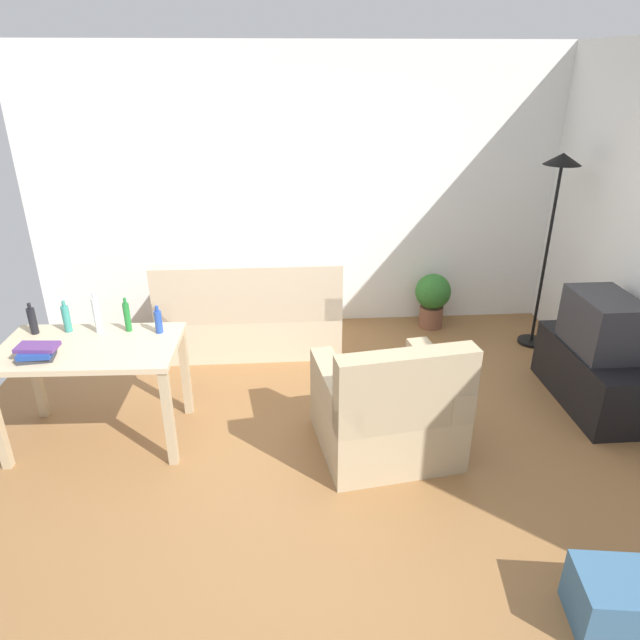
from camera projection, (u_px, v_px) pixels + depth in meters
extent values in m
cube|color=olive|center=(311.00, 444.00, 4.09)|extent=(5.20, 4.40, 0.02)
cube|color=white|center=(297.00, 193.00, 5.52)|extent=(5.20, 0.10, 2.70)
cube|color=beige|center=(252.00, 324.00, 5.47)|extent=(1.66, 0.84, 0.40)
cube|color=#C0AD91|center=(248.00, 293.00, 4.97)|extent=(1.66, 0.16, 0.52)
cube|color=#C8B597|center=(329.00, 292.00, 5.39)|extent=(0.16, 0.84, 0.22)
cube|color=#C8B597|center=(170.00, 297.00, 5.29)|extent=(0.16, 0.84, 0.22)
cube|color=black|center=(590.00, 376.00, 4.49)|extent=(0.44, 1.10, 0.48)
cube|color=#2D2D33|center=(602.00, 323.00, 4.30)|extent=(0.40, 0.60, 0.44)
cube|color=black|center=(628.00, 323.00, 4.32)|extent=(0.01, 0.52, 0.36)
cylinder|color=black|center=(531.00, 341.00, 5.55)|extent=(0.26, 0.26, 0.03)
cylinder|color=black|center=(546.00, 258.00, 5.19)|extent=(0.03, 0.03, 1.68)
cone|color=black|center=(563.00, 159.00, 4.82)|extent=(0.32, 0.32, 0.10)
cube|color=#C6B28E|center=(89.00, 348.00, 3.85)|extent=(1.22, 0.74, 0.04)
cube|color=tan|center=(169.00, 419.00, 3.75)|extent=(0.06, 0.06, 0.72)
cube|color=tan|center=(36.00, 375.00, 4.27)|extent=(0.06, 0.06, 0.72)
cube|color=tan|center=(185.00, 372.00, 4.31)|extent=(0.06, 0.06, 0.72)
cylinder|color=brown|center=(431.00, 317.00, 5.86)|extent=(0.24, 0.24, 0.22)
sphere|color=#2D6B28|center=(433.00, 291.00, 5.74)|extent=(0.36, 0.36, 0.36)
cube|color=tan|center=(385.00, 421.00, 3.99)|extent=(1.01, 0.96, 0.40)
cube|color=tan|center=(406.00, 390.00, 3.50)|extent=(0.91, 0.29, 0.52)
cube|color=tan|center=(437.00, 377.00, 3.94)|extent=(0.28, 0.85, 0.22)
cube|color=tan|center=(335.00, 390.00, 3.79)|extent=(0.28, 0.85, 0.22)
cube|color=#386084|center=(625.00, 602.00, 2.71)|extent=(0.52, 0.40, 0.30)
cylinder|color=black|center=(33.00, 321.00, 3.97)|extent=(0.06, 0.06, 0.19)
cylinder|color=black|center=(29.00, 306.00, 3.92)|extent=(0.02, 0.02, 0.04)
cylinder|color=teal|center=(67.00, 319.00, 4.00)|extent=(0.05, 0.05, 0.19)
cylinder|color=teal|center=(63.00, 304.00, 3.95)|extent=(0.02, 0.02, 0.04)
cylinder|color=silver|center=(97.00, 315.00, 3.98)|extent=(0.05, 0.05, 0.26)
cylinder|color=silver|center=(93.00, 296.00, 3.91)|extent=(0.02, 0.02, 0.04)
cylinder|color=#1E722D|center=(127.00, 317.00, 4.00)|extent=(0.05, 0.05, 0.21)
cylinder|color=#1E722D|center=(125.00, 301.00, 3.95)|extent=(0.02, 0.02, 0.04)
cylinder|color=#2347A3|center=(158.00, 322.00, 3.99)|extent=(0.05, 0.05, 0.17)
cylinder|color=#2347A3|center=(157.00, 309.00, 3.94)|extent=(0.02, 0.02, 0.04)
cube|color=#333338|center=(37.00, 357.00, 3.65)|extent=(0.23, 0.17, 0.03)
cube|color=navy|center=(37.00, 352.00, 3.64)|extent=(0.21, 0.17, 0.03)
cube|color=#593372|center=(37.00, 347.00, 3.65)|extent=(0.27, 0.16, 0.03)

